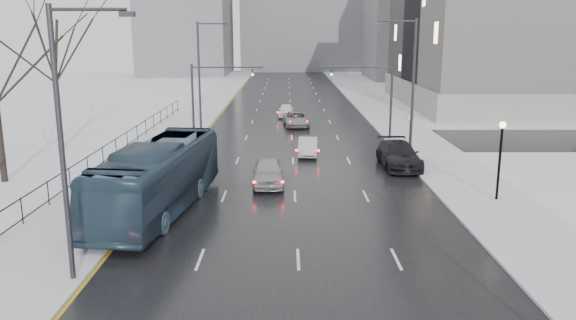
{
  "coord_description": "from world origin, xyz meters",
  "views": [
    {
      "loc": [
        -0.48,
        0.65,
        9.06
      ],
      "look_at": [
        -0.39,
        29.39,
        2.5
      ],
      "focal_mm": 35.0,
      "sensor_mm": 36.0,
      "label": 1
    }
  ],
  "objects_px": {
    "mast_signal_right": "(379,92)",
    "sedan_right_cross": "(296,119)",
    "tree_park_d": "(5,183)",
    "streetlight_r_mid": "(410,83)",
    "lamppost_r_mid": "(501,149)",
    "sedan_center_far": "(286,110)",
    "mast_signal_left": "(205,92)",
    "streetlight_l_near": "(67,133)",
    "sedan_right_far": "(399,155)",
    "sedan_center_near": "(268,172)",
    "streetlight_l_far": "(202,71)",
    "tree_park_e": "(62,150)",
    "no_uturn_sign": "(410,121)",
    "sedan_right_near": "(308,146)",
    "bus": "(159,177)"
  },
  "relations": [
    {
      "from": "mast_signal_left",
      "to": "streetlight_l_far",
      "type": "bearing_deg",
      "value": 101.87
    },
    {
      "from": "tree_park_d",
      "to": "lamppost_r_mid",
      "type": "height_order",
      "value": "tree_park_d"
    },
    {
      "from": "streetlight_l_near",
      "to": "streetlight_l_far",
      "type": "xyz_separation_m",
      "value": [
        0.0,
        32.0,
        0.0
      ]
    },
    {
      "from": "mast_signal_right",
      "to": "sedan_right_far",
      "type": "xyz_separation_m",
      "value": [
        -0.13,
        -10.01,
        -3.21
      ]
    },
    {
      "from": "mast_signal_right",
      "to": "bus",
      "type": "relative_size",
      "value": 0.51
    },
    {
      "from": "lamppost_r_mid",
      "to": "no_uturn_sign",
      "type": "distance_m",
      "value": 14.13
    },
    {
      "from": "sedan_center_far",
      "to": "sedan_right_near",
      "type": "bearing_deg",
      "value": -82.59
    },
    {
      "from": "streetlight_r_mid",
      "to": "sedan_center_near",
      "type": "distance_m",
      "value": 12.65
    },
    {
      "from": "tree_park_e",
      "to": "streetlight_l_near",
      "type": "relative_size",
      "value": 1.35
    },
    {
      "from": "lamppost_r_mid",
      "to": "mast_signal_left",
      "type": "xyz_separation_m",
      "value": [
        -18.33,
        18.0,
        1.16
      ]
    },
    {
      "from": "streetlight_l_near",
      "to": "sedan_right_near",
      "type": "distance_m",
      "value": 24.25
    },
    {
      "from": "lamppost_r_mid",
      "to": "sedan_center_near",
      "type": "bearing_deg",
      "value": 164.44
    },
    {
      "from": "streetlight_r_mid",
      "to": "mast_signal_left",
      "type": "bearing_deg",
      "value": 152.69
    },
    {
      "from": "sedan_right_near",
      "to": "sedan_center_near",
      "type": "bearing_deg",
      "value": -104.63
    },
    {
      "from": "tree_park_d",
      "to": "streetlight_r_mid",
      "type": "distance_m",
      "value": 27.24
    },
    {
      "from": "streetlight_l_near",
      "to": "sedan_right_far",
      "type": "xyz_separation_m",
      "value": [
        15.37,
        17.99,
        -4.72
      ]
    },
    {
      "from": "lamppost_r_mid",
      "to": "bus",
      "type": "xyz_separation_m",
      "value": [
        -18.0,
        -1.62,
        -1.12
      ]
    },
    {
      "from": "sedan_right_near",
      "to": "sedan_center_far",
      "type": "height_order",
      "value": "sedan_center_far"
    },
    {
      "from": "no_uturn_sign",
      "to": "sedan_right_near",
      "type": "bearing_deg",
      "value": -165.06
    },
    {
      "from": "streetlight_l_far",
      "to": "sedan_right_far",
      "type": "distance_m",
      "value": 21.33
    },
    {
      "from": "streetlight_l_near",
      "to": "sedan_center_far",
      "type": "distance_m",
      "value": 42.47
    },
    {
      "from": "no_uturn_sign",
      "to": "sedan_right_near",
      "type": "height_order",
      "value": "no_uturn_sign"
    },
    {
      "from": "streetlight_r_mid",
      "to": "sedan_center_near",
      "type": "xyz_separation_m",
      "value": [
        -9.74,
        -6.5,
        -4.78
      ]
    },
    {
      "from": "mast_signal_right",
      "to": "sedan_right_cross",
      "type": "bearing_deg",
      "value": 133.5
    },
    {
      "from": "mast_signal_left",
      "to": "sedan_right_far",
      "type": "bearing_deg",
      "value": -34.57
    },
    {
      "from": "tree_park_d",
      "to": "no_uturn_sign",
      "type": "xyz_separation_m",
      "value": [
        27.0,
        10.0,
        2.3
      ]
    },
    {
      "from": "mast_signal_right",
      "to": "tree_park_e",
      "type": "bearing_deg",
      "value": -171.1
    },
    {
      "from": "tree_park_d",
      "to": "mast_signal_right",
      "type": "xyz_separation_m",
      "value": [
        25.13,
        14.0,
        4.11
      ]
    },
    {
      "from": "streetlight_r_mid",
      "to": "lamppost_r_mid",
      "type": "height_order",
      "value": "streetlight_r_mid"
    },
    {
      "from": "bus",
      "to": "tree_park_d",
      "type": "bearing_deg",
      "value": 159.59
    },
    {
      "from": "tree_park_e",
      "to": "lamppost_r_mid",
      "type": "distance_m",
      "value": 32.52
    },
    {
      "from": "mast_signal_left",
      "to": "sedan_center_far",
      "type": "xyz_separation_m",
      "value": [
        6.83,
        13.49,
        -3.36
      ]
    },
    {
      "from": "streetlight_l_near",
      "to": "lamppost_r_mid",
      "type": "relative_size",
      "value": 2.34
    },
    {
      "from": "streetlight_r_mid",
      "to": "sedan_center_near",
      "type": "relative_size",
      "value": 2.15
    },
    {
      "from": "sedan_right_far",
      "to": "streetlight_l_far",
      "type": "bearing_deg",
      "value": 136.48
    },
    {
      "from": "bus",
      "to": "sedan_right_cross",
      "type": "distance_m",
      "value": 27.86
    },
    {
      "from": "streetlight_r_mid",
      "to": "lamppost_r_mid",
      "type": "xyz_separation_m",
      "value": [
        2.83,
        -10.0,
        -2.67
      ]
    },
    {
      "from": "streetlight_l_far",
      "to": "mast_signal_right",
      "type": "distance_m",
      "value": 16.07
    },
    {
      "from": "mast_signal_right",
      "to": "sedan_right_cross",
      "type": "height_order",
      "value": "mast_signal_right"
    },
    {
      "from": "sedan_right_far",
      "to": "bus",
      "type": "bearing_deg",
      "value": -147.08
    },
    {
      "from": "lamppost_r_mid",
      "to": "sedan_right_far",
      "type": "bearing_deg",
      "value": 115.44
    },
    {
      "from": "bus",
      "to": "sedan_right_far",
      "type": "bearing_deg",
      "value": 41.14
    },
    {
      "from": "tree_park_d",
      "to": "bus",
      "type": "bearing_deg",
      "value": -27.48
    },
    {
      "from": "mast_signal_right",
      "to": "sedan_center_far",
      "type": "relative_size",
      "value": 1.57
    },
    {
      "from": "lamppost_r_mid",
      "to": "sedan_center_far",
      "type": "bearing_deg",
      "value": 110.06
    },
    {
      "from": "streetlight_l_near",
      "to": "bus",
      "type": "xyz_separation_m",
      "value": [
        1.17,
        8.38,
        -3.79
      ]
    },
    {
      "from": "streetlight_r_mid",
      "to": "sedan_right_far",
      "type": "height_order",
      "value": "streetlight_r_mid"
    },
    {
      "from": "bus",
      "to": "sedan_right_cross",
      "type": "height_order",
      "value": "bus"
    },
    {
      "from": "streetlight_r_mid",
      "to": "sedan_center_far",
      "type": "relative_size",
      "value": 2.42
    },
    {
      "from": "bus",
      "to": "sedan_right_cross",
      "type": "bearing_deg",
      "value": 81.44
    }
  ]
}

